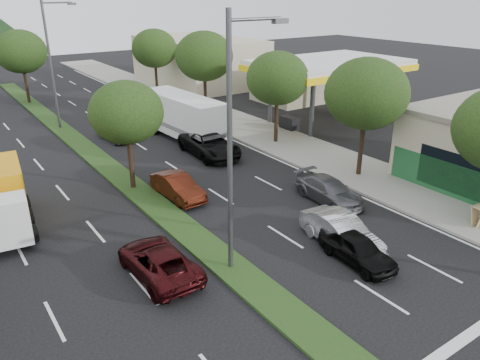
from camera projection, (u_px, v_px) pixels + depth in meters
sidewalk_right at (242, 126)px, 38.56m from camera, size 5.00×90.00×0.15m
median at (79, 143)px, 34.24m from camera, size 1.60×56.00×0.12m
gas_canopy at (329, 67)px, 37.98m from camera, size 12.20×8.20×5.25m
bldg_right_far at (199, 61)px, 55.73m from camera, size 10.00×16.00×5.20m
tree_r_b at (366, 94)px, 26.54m from camera, size 4.80×4.80×6.94m
tree_r_c at (277, 78)px, 32.72m from camera, size 4.40×4.40×6.48m
tree_r_d at (204, 56)px, 40.16m from camera, size 5.00×5.00×7.17m
tree_r_e at (154, 48)px, 47.86m from camera, size 4.60×4.60×6.71m
tree_med_near at (126, 113)px, 24.99m from camera, size 4.00×4.00×6.02m
tree_med_far at (21, 52)px, 44.52m from camera, size 4.80×4.80×6.94m
streetlight_near at (234, 136)px, 17.06m from camera, size 2.60×0.25×10.00m
streetlight_mid at (53, 58)px, 36.05m from camera, size 2.60×0.25×10.00m
sedan_silver at (341, 232)px, 20.45m from camera, size 1.91×4.40×1.41m
suv_maroon at (158, 261)px, 18.41m from camera, size 2.13×4.52×1.25m
car_queue_a at (357, 249)px, 19.28m from camera, size 1.71×3.75×1.25m
car_queue_b at (329, 190)px, 24.85m from camera, size 1.95×4.41×1.26m
car_queue_c at (178, 187)px, 25.26m from camera, size 1.56×4.01×1.30m
car_queue_d at (210, 145)px, 31.70m from camera, size 2.82×5.64×1.53m
car_queue_e at (115, 131)px, 35.09m from camera, size 1.87×4.01×1.33m
box_truck at (2, 200)px, 21.95m from camera, size 2.85×6.09×2.90m
motorhome at (183, 116)px, 34.88m from camera, size 3.06×8.66×3.28m
a_frame_sign at (480, 215)px, 21.92m from camera, size 0.65×0.73×1.34m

